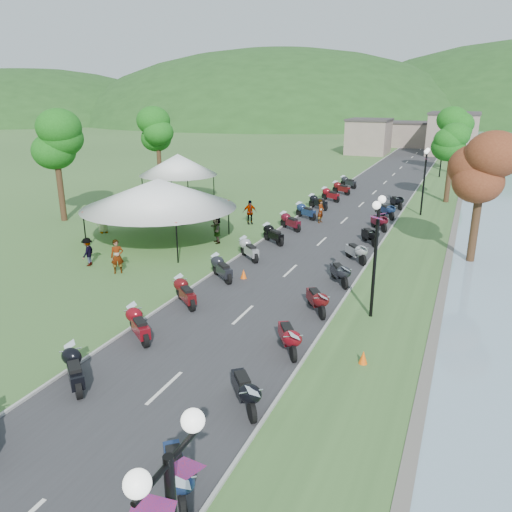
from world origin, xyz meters
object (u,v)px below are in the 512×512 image
at_px(pedestrian_a, 119,273).
at_px(pedestrian_c, 89,265).
at_px(pedestrian_b, 181,225).
at_px(vendor_tent_main, 160,211).

bearing_deg(pedestrian_a, pedestrian_c, 131.06).
bearing_deg(pedestrian_b, vendor_tent_main, 128.60).
bearing_deg(pedestrian_c, pedestrian_b, 165.40).
distance_m(vendor_tent_main, pedestrian_b, 4.77).
relative_size(pedestrian_a, pedestrian_b, 1.09).
distance_m(pedestrian_a, pedestrian_c, 2.27).
height_order(pedestrian_a, pedestrian_b, pedestrian_a).
relative_size(pedestrian_a, pedestrian_c, 1.15).
xyz_separation_m(vendor_tent_main, pedestrian_a, (1.22, -5.86, -2.00)).
bearing_deg(pedestrian_b, pedestrian_a, 126.81).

